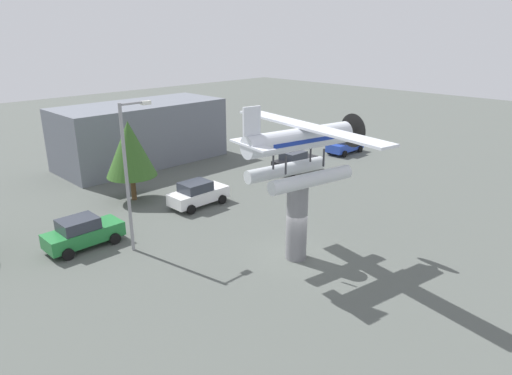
% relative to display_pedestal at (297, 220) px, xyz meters
% --- Properties ---
extents(ground_plane, '(140.00, 140.00, 0.00)m').
position_rel_display_pedestal_xyz_m(ground_plane, '(0.00, 0.00, -2.16)').
color(ground_plane, '#515651').
extents(display_pedestal, '(1.10, 1.10, 4.31)m').
position_rel_display_pedestal_xyz_m(display_pedestal, '(0.00, 0.00, 0.00)').
color(display_pedestal, slate).
rests_on(display_pedestal, ground).
extents(floatplane_monument, '(7.13, 10.42, 4.00)m').
position_rel_display_pedestal_xyz_m(floatplane_monument, '(0.13, -0.02, 3.83)').
color(floatplane_monument, silver).
rests_on(floatplane_monument, display_pedestal).
extents(car_near_green, '(4.20, 2.02, 1.76)m').
position_rel_display_pedestal_xyz_m(car_near_green, '(-7.40, 9.23, -1.28)').
color(car_near_green, '#237A38').
rests_on(car_near_green, ground).
extents(car_mid_white, '(4.20, 2.02, 1.76)m').
position_rel_display_pedestal_xyz_m(car_mid_white, '(1.07, 9.73, -1.28)').
color(car_mid_white, white).
rests_on(car_mid_white, ground).
extents(car_far_black, '(4.20, 2.02, 1.76)m').
position_rel_display_pedestal_xyz_m(car_far_black, '(12.00, 10.34, -1.28)').
color(car_far_black, black).
rests_on(car_far_black, ground).
extents(car_distant_blue, '(4.20, 2.02, 1.76)m').
position_rel_display_pedestal_xyz_m(car_distant_blue, '(20.15, 10.80, -1.28)').
color(car_distant_blue, '#2847B7').
rests_on(car_distant_blue, ground).
extents(streetlight_primary, '(1.84, 0.28, 8.09)m').
position_rel_display_pedestal_xyz_m(streetlight_primary, '(-5.45, 6.95, 2.53)').
color(streetlight_primary, gray).
rests_on(streetlight_primary, ground).
extents(storefront_building, '(14.75, 6.36, 5.39)m').
position_rel_display_pedestal_xyz_m(storefront_building, '(4.37, 22.00, 0.54)').
color(storefront_building, slate).
rests_on(storefront_building, ground).
extents(tree_east, '(3.50, 3.50, 5.69)m').
position_rel_display_pedestal_xyz_m(tree_east, '(-1.43, 13.92, 1.57)').
color(tree_east, brown).
rests_on(tree_east, ground).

